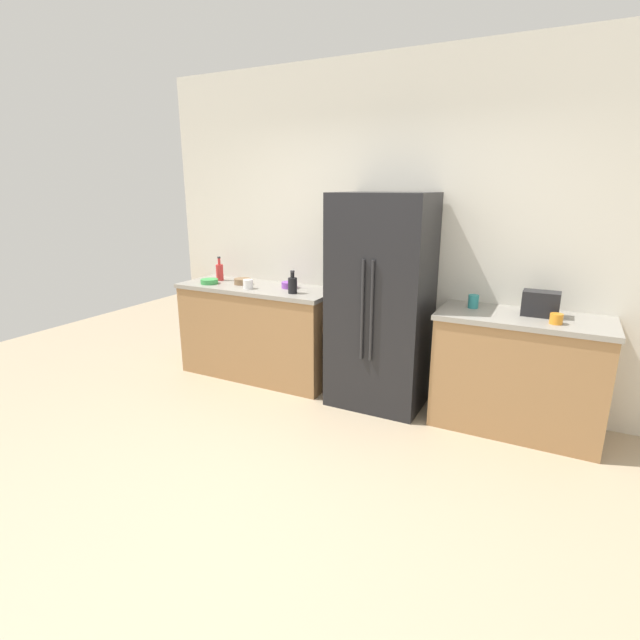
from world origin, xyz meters
name	(u,v)px	position (x,y,z in m)	size (l,w,h in m)	color
ground_plane	(283,491)	(0.00, 0.00, 0.00)	(9.47, 9.47, 0.00)	tan
kitchen_back_panel	(391,233)	(0.00, 1.92, 1.48)	(4.71, 0.10, 2.96)	silver
counter_left	(259,331)	(-1.24, 1.57, 0.47)	(1.60, 0.60, 0.93)	#9E7247
counter_right	(517,373)	(1.20, 1.57, 0.47)	(1.27, 0.60, 0.93)	#9E7247
refrigerator	(381,303)	(0.06, 1.54, 0.92)	(0.80, 0.64, 1.83)	black
toaster	(541,304)	(1.30, 1.63, 1.03)	(0.26, 0.15, 0.19)	black
bottle_a	(293,285)	(-0.76, 1.45, 1.02)	(0.08, 0.08, 0.21)	black
bottle_b	(220,272)	(-1.75, 1.64, 1.02)	(0.07, 0.07, 0.25)	red
cup_a	(248,284)	(-1.25, 1.43, 0.98)	(0.09, 0.09, 0.09)	white
cup_b	(473,301)	(0.81, 1.65, 0.99)	(0.08, 0.08, 0.11)	teal
cup_c	(556,319)	(1.42, 1.44, 0.97)	(0.09, 0.09, 0.07)	orange
bowl_a	(243,281)	(-1.42, 1.58, 0.96)	(0.17, 0.17, 0.06)	brown
bowl_b	(289,285)	(-0.91, 1.64, 0.96)	(0.15, 0.15, 0.06)	purple
bowl_c	(209,281)	(-1.73, 1.45, 0.96)	(0.17, 0.17, 0.05)	green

